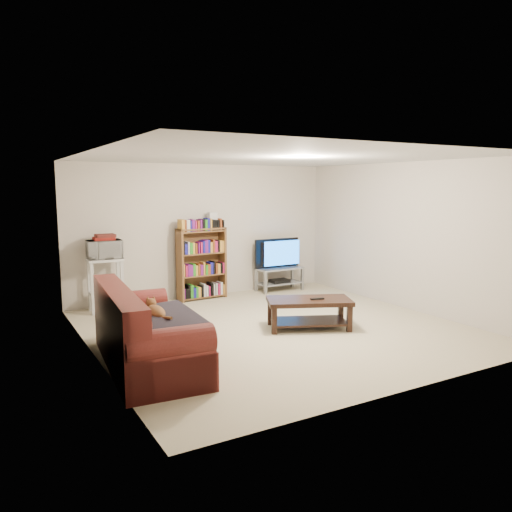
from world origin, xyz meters
TOP-DOWN VIEW (x-y plane):
  - floor at (0.00, 0.00)m, footprint 5.00×5.00m
  - ceiling at (0.00, 0.00)m, footprint 5.00×5.00m
  - wall_back at (0.00, 2.50)m, footprint 5.00×0.00m
  - wall_front at (0.00, -2.50)m, footprint 5.00×0.00m
  - wall_left at (-2.50, 0.00)m, footprint 0.00×5.00m
  - wall_right at (2.50, 0.00)m, footprint 0.00×5.00m
  - sofa at (-2.10, -0.52)m, footprint 1.08×2.17m
  - blanket at (-1.93, -0.68)m, footprint 0.82×1.06m
  - cat at (-1.92, -0.49)m, footprint 0.28×0.59m
  - coffee_table at (0.41, -0.22)m, footprint 1.31×1.02m
  - remote at (0.49, -0.31)m, footprint 0.20×0.10m
  - tv_stand at (1.43, 2.18)m, footprint 0.90×0.41m
  - television at (1.43, 2.18)m, footprint 0.97×0.13m
  - dvd_player at (1.43, 2.18)m, footprint 0.36×0.25m
  - bookshelf at (-0.15, 2.28)m, footprint 0.90×0.32m
  - shelf_clutter at (-0.06, 2.29)m, footprint 0.65×0.23m
  - microwave_stand at (-1.87, 2.19)m, footprint 0.56×0.42m
  - microwave at (-1.87, 2.19)m, footprint 0.55×0.39m
  - game_boxes at (-1.87, 2.19)m, footprint 0.33×0.29m

SIDE VIEW (x-z plane):
  - floor at x=0.00m, z-range 0.00..0.00m
  - dvd_player at x=1.43m, z-range 0.16..0.22m
  - coffee_table at x=0.41m, z-range 0.08..0.51m
  - tv_stand at x=1.43m, z-range 0.08..0.53m
  - sofa at x=-2.10m, z-range -0.13..0.77m
  - remote at x=0.49m, z-range 0.43..0.45m
  - blanket at x=-1.93m, z-range 0.44..0.62m
  - microwave_stand at x=-1.87m, z-range 0.12..0.99m
  - cat at x=-1.92m, z-range 0.50..0.68m
  - bookshelf at x=-0.15m, z-range 0.02..1.30m
  - television at x=1.43m, z-range 0.45..1.01m
  - microwave at x=-1.87m, z-range 0.87..1.16m
  - game_boxes at x=-1.87m, z-range 1.16..1.21m
  - wall_back at x=0.00m, z-range -1.30..3.70m
  - wall_front at x=0.00m, z-range -1.30..3.70m
  - wall_left at x=-2.50m, z-range -1.30..3.70m
  - wall_right at x=2.50m, z-range -1.30..3.70m
  - shelf_clutter at x=-0.06m, z-range 1.24..1.52m
  - ceiling at x=0.00m, z-range 2.40..2.40m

